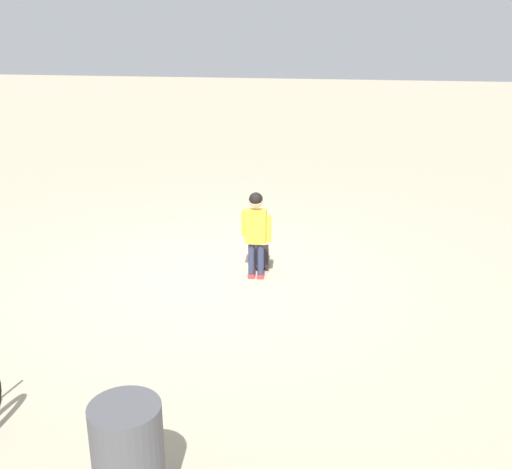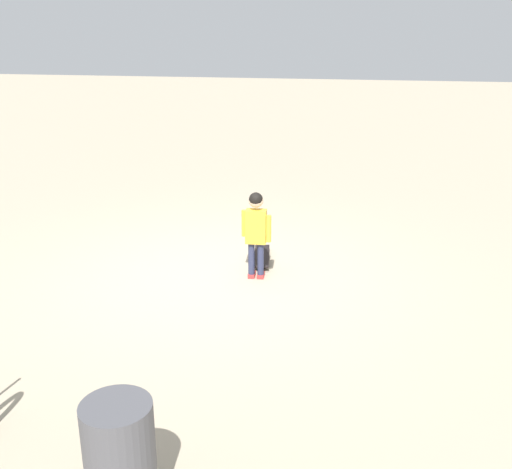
% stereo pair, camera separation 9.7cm
% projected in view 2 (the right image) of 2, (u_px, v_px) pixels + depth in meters
% --- Properties ---
extents(ground_plane, '(50.00, 50.00, 0.00)m').
position_uv_depth(ground_plane, '(216.00, 277.00, 7.34)').
color(ground_plane, tan).
extents(child_person, '(0.22, 0.38, 1.06)m').
position_uv_depth(child_person, '(256.00, 226.00, 7.12)').
color(child_person, '#2D3351').
rests_on(child_person, ground).
extents(skateboard, '(0.79, 0.29, 0.07)m').
position_uv_depth(skateboard, '(262.00, 256.00, 7.83)').
color(skateboard, black).
rests_on(skateboard, ground).
extents(trash_bin, '(0.44, 0.44, 0.80)m').
position_uv_depth(trash_bin, '(120.00, 461.00, 3.73)').
color(trash_bin, '#4C4C51').
rests_on(trash_bin, ground).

